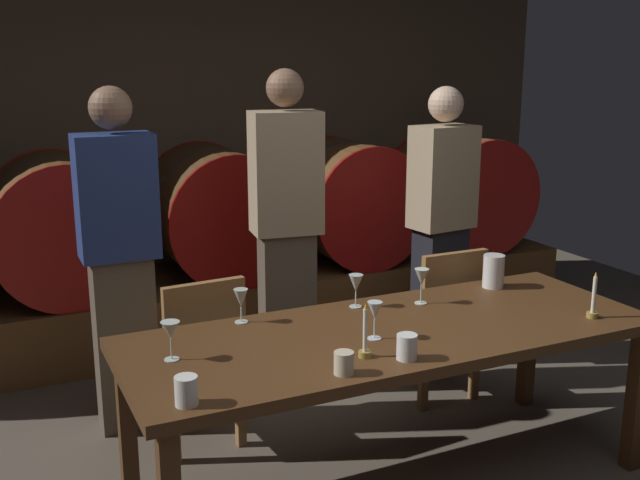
{
  "coord_description": "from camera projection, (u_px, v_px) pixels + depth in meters",
  "views": [
    {
      "loc": [
        -1.52,
        -2.29,
        1.9
      ],
      "look_at": [
        -0.08,
        0.77,
        1.08
      ],
      "focal_mm": 42.57,
      "sensor_mm": 36.0,
      "label": 1
    }
  ],
  "objects": [
    {
      "name": "cup_left",
      "position": [
        186.0,
        391.0,
        2.57
      ],
      "size": [
        0.08,
        0.08,
        0.1
      ],
      "primitive_type": "cylinder",
      "color": "white",
      "rests_on": "dining_table"
    },
    {
      "name": "cup_center",
      "position": [
        344.0,
        363.0,
        2.83
      ],
      "size": [
        0.08,
        0.08,
        0.09
      ],
      "primitive_type": "cylinder",
      "color": "beige",
      "rests_on": "dining_table"
    },
    {
      "name": "barrel_shelf",
      "position": [
        220.0,
        303.0,
        5.32
      ],
      "size": [
        5.25,
        0.9,
        0.42
      ],
      "primitive_type": "cube",
      "color": "brown",
      "rests_on": "ground"
    },
    {
      "name": "chair_left",
      "position": [
        199.0,
        354.0,
        3.69
      ],
      "size": [
        0.43,
        0.43,
        0.88
      ],
      "rotation": [
        0.0,
        0.0,
        3.21
      ],
      "color": "olive",
      "rests_on": "ground"
    },
    {
      "name": "dining_table",
      "position": [
        392.0,
        344.0,
        3.32
      ],
      "size": [
        2.35,
        0.87,
        0.74
      ],
      "color": "#4C2D16",
      "rests_on": "ground"
    },
    {
      "name": "wine_glass_left",
      "position": [
        241.0,
        299.0,
        3.36
      ],
      "size": [
        0.06,
        0.06,
        0.15
      ],
      "color": "silver",
      "rests_on": "dining_table"
    },
    {
      "name": "wine_barrel_left",
      "position": [
        61.0,
        226.0,
        4.75
      ],
      "size": [
        0.89,
        0.86,
        0.89
      ],
      "color": "brown",
      "rests_on": "barrel_shelf"
    },
    {
      "name": "wine_glass_far_left",
      "position": [
        170.0,
        331.0,
        2.94
      ],
      "size": [
        0.08,
        0.08,
        0.16
      ],
      "color": "silver",
      "rests_on": "dining_table"
    },
    {
      "name": "candle_left",
      "position": [
        365.0,
        342.0,
        2.98
      ],
      "size": [
        0.05,
        0.05,
        0.22
      ],
      "color": "olive",
      "rests_on": "dining_table"
    },
    {
      "name": "wine_glass_center",
      "position": [
        375.0,
        312.0,
        3.16
      ],
      "size": [
        0.06,
        0.06,
        0.16
      ],
      "color": "white",
      "rests_on": "dining_table"
    },
    {
      "name": "wine_glass_far_right",
      "position": [
        422.0,
        278.0,
        3.61
      ],
      "size": [
        0.07,
        0.07,
        0.17
      ],
      "color": "silver",
      "rests_on": "dining_table"
    },
    {
      "name": "guest_left",
      "position": [
        120.0,
        259.0,
        3.8
      ],
      "size": [
        0.38,
        0.25,
        1.76
      ],
      "rotation": [
        0.0,
        0.0,
        3.13
      ],
      "color": "brown",
      "rests_on": "ground"
    },
    {
      "name": "guest_right",
      "position": [
        441.0,
        223.0,
        4.7
      ],
      "size": [
        0.41,
        0.28,
        1.72
      ],
      "rotation": [
        0.0,
        0.0,
        3.26
      ],
      "color": "black",
      "rests_on": "ground"
    },
    {
      "name": "wine_glass_right",
      "position": [
        356.0,
        284.0,
        3.57
      ],
      "size": [
        0.07,
        0.07,
        0.16
      ],
      "color": "silver",
      "rests_on": "dining_table"
    },
    {
      "name": "pitcher",
      "position": [
        493.0,
        271.0,
        3.88
      ],
      "size": [
        0.11,
        0.11,
        0.17
      ],
      "color": "white",
      "rests_on": "dining_table"
    },
    {
      "name": "wine_barrel_far_right",
      "position": [
        459.0,
        191.0,
        5.99
      ],
      "size": [
        0.89,
        0.86,
        0.89
      ],
      "color": "brown",
      "rests_on": "barrel_shelf"
    },
    {
      "name": "candle_right",
      "position": [
        593.0,
        305.0,
        3.43
      ],
      "size": [
        0.05,
        0.05,
        0.22
      ],
      "color": "olive",
      "rests_on": "dining_table"
    },
    {
      "name": "wine_barrel_right",
      "position": [
        347.0,
        201.0,
        5.58
      ],
      "size": [
        0.89,
        0.86,
        0.89
      ],
      "color": "brown",
      "rests_on": "barrel_shelf"
    },
    {
      "name": "back_wall",
      "position": [
        192.0,
        135.0,
        5.54
      ],
      "size": [
        5.83,
        0.24,
        2.66
      ],
      "primitive_type": "cube",
      "color": "brown",
      "rests_on": "ground"
    },
    {
      "name": "guest_center",
      "position": [
        286.0,
        230.0,
        4.26
      ],
      "size": [
        0.41,
        0.29,
        1.83
      ],
      "rotation": [
        0.0,
        0.0,
        3.0
      ],
      "color": "brown",
      "rests_on": "ground"
    },
    {
      "name": "chair_right",
      "position": [
        442.0,
        316.0,
        4.22
      ],
      "size": [
        0.4,
        0.4,
        0.88
      ],
      "rotation": [
        0.0,
        0.0,
        3.14
      ],
      "color": "olive",
      "rests_on": "ground"
    },
    {
      "name": "wine_barrel_center",
      "position": [
        217.0,
        212.0,
        5.17
      ],
      "size": [
        0.89,
        0.86,
        0.89
      ],
      "color": "#513319",
      "rests_on": "barrel_shelf"
    },
    {
      "name": "cup_right",
      "position": [
        407.0,
        347.0,
        2.96
      ],
      "size": [
        0.08,
        0.08,
        0.1
      ],
      "primitive_type": "cylinder",
      "color": "white",
      "rests_on": "dining_table"
    }
  ]
}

